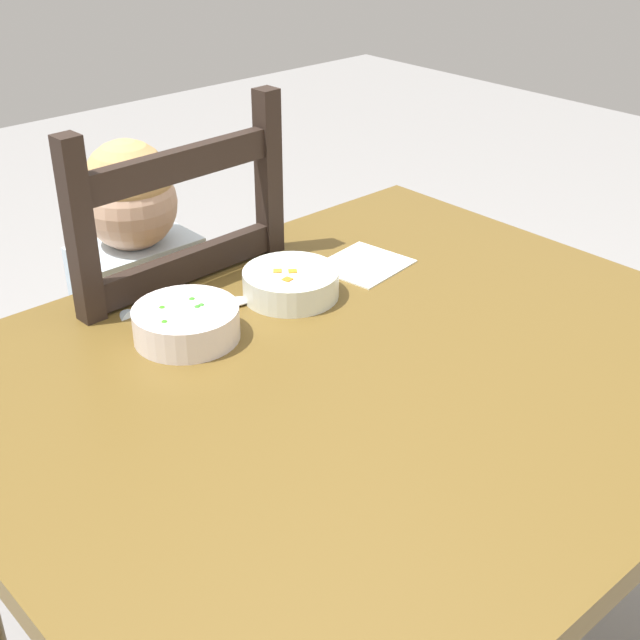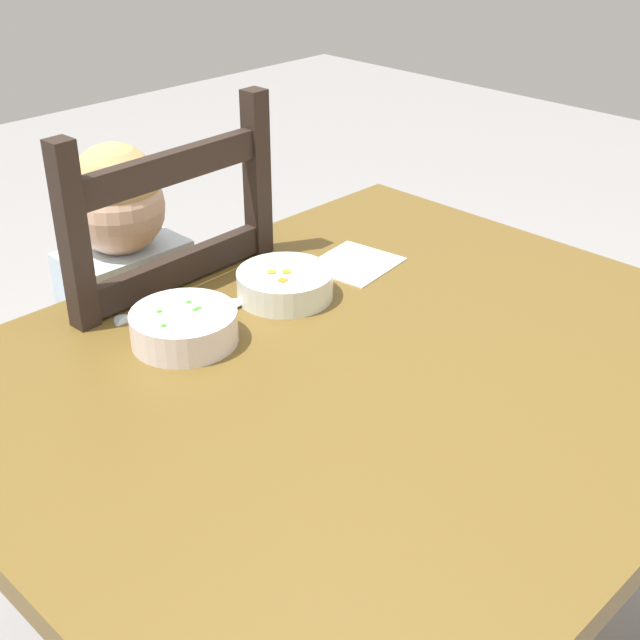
# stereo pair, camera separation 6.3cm
# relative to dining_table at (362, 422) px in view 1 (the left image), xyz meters

# --- Properties ---
(dining_table) EXTENTS (1.16, 0.96, 0.75)m
(dining_table) POSITION_rel_dining_table_xyz_m (0.00, 0.00, 0.00)
(dining_table) COLOR brown
(dining_table) RESTS_ON ground
(dining_chair) EXTENTS (0.44, 0.44, 1.04)m
(dining_chair) POSITION_rel_dining_table_xyz_m (-0.04, 0.52, -0.16)
(dining_chair) COLOR black
(dining_chair) RESTS_ON ground
(child_figure) EXTENTS (0.32, 0.31, 0.96)m
(child_figure) POSITION_rel_dining_table_xyz_m (-0.05, 0.52, -0.00)
(child_figure) COLOR silver
(child_figure) RESTS_ON ground
(bowl_of_peas) EXTENTS (0.16, 0.16, 0.05)m
(bowl_of_peas) POSITION_rel_dining_table_xyz_m (-0.15, 0.23, 0.14)
(bowl_of_peas) COLOR white
(bowl_of_peas) RESTS_ON dining_table
(bowl_of_carrots) EXTENTS (0.16, 0.16, 0.05)m
(bowl_of_carrots) POSITION_rel_dining_table_xyz_m (0.06, 0.23, 0.13)
(bowl_of_carrots) COLOR white
(bowl_of_carrots) RESTS_ON dining_table
(spoon) EXTENTS (0.13, 0.07, 0.01)m
(spoon) POSITION_rel_dining_table_xyz_m (-0.01, 0.26, 0.11)
(spoon) COLOR silver
(spoon) RESTS_ON dining_table
(paper_napkin) EXTENTS (0.16, 0.15, 0.00)m
(paper_napkin) POSITION_rel_dining_table_xyz_m (0.23, 0.23, 0.11)
(paper_napkin) COLOR white
(paper_napkin) RESTS_ON dining_table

